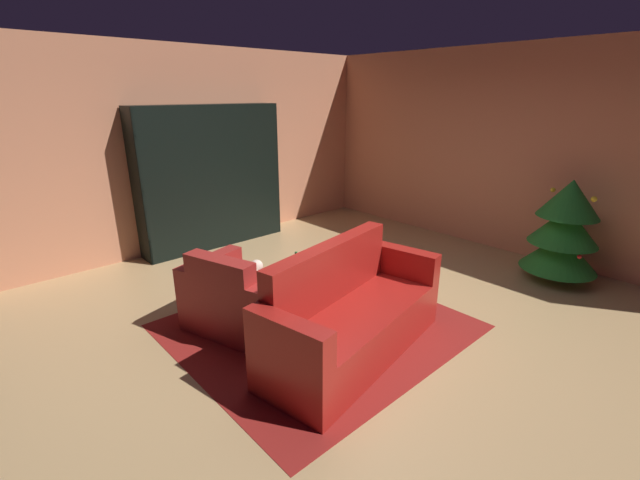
% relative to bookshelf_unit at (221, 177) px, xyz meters
% --- Properties ---
extents(ground_plane, '(7.52, 7.52, 0.00)m').
position_rel_bookshelf_unit_xyz_m(ground_plane, '(2.90, -0.19, -0.99)').
color(ground_plane, tan).
extents(wall_back, '(6.39, 0.06, 2.78)m').
position_rel_bookshelf_unit_xyz_m(wall_back, '(2.90, 2.84, 0.39)').
color(wall_back, tan).
rests_on(wall_back, ground).
extents(wall_left, '(0.06, 6.12, 2.78)m').
position_rel_bookshelf_unit_xyz_m(wall_left, '(-0.27, -0.19, 0.39)').
color(wall_left, tan).
rests_on(wall_left, ground).
extents(area_rug, '(2.35, 2.55, 0.01)m').
position_rel_bookshelf_unit_xyz_m(area_rug, '(2.78, -0.61, -0.99)').
color(area_rug, maroon).
rests_on(area_rug, ground).
extents(bookshelf_unit, '(0.37, 2.13, 2.01)m').
position_rel_bookshelf_unit_xyz_m(bookshelf_unit, '(0.00, 0.00, 0.00)').
color(bookshelf_unit, black).
rests_on(bookshelf_unit, ground).
extents(armchair_red, '(1.20, 1.04, 0.81)m').
position_rel_bookshelf_unit_xyz_m(armchair_red, '(2.30, -1.14, -0.70)').
color(armchair_red, maroon).
rests_on(armchair_red, ground).
extents(couch_red, '(1.04, 1.97, 0.95)m').
position_rel_bookshelf_unit_xyz_m(couch_red, '(3.27, -0.67, -0.67)').
color(couch_red, '#A01C17').
rests_on(couch_red, ground).
extents(coffee_table, '(0.69, 0.69, 0.44)m').
position_rel_bookshelf_unit_xyz_m(coffee_table, '(2.75, -0.61, -0.59)').
color(coffee_table, black).
rests_on(coffee_table, ground).
extents(book_stack_on_table, '(0.22, 0.19, 0.11)m').
position_rel_bookshelf_unit_xyz_m(book_stack_on_table, '(2.69, -0.62, -0.50)').
color(book_stack_on_table, '#CFC454').
rests_on(book_stack_on_table, coffee_table).
extents(bottle_on_table, '(0.06, 0.06, 0.30)m').
position_rel_bookshelf_unit_xyz_m(bottle_on_table, '(2.58, -0.70, -0.43)').
color(bottle_on_table, '#1B622A').
rests_on(bottle_on_table, coffee_table).
extents(decorated_tree, '(0.85, 0.85, 1.23)m').
position_rel_bookshelf_unit_xyz_m(decorated_tree, '(3.91, 2.27, -0.36)').
color(decorated_tree, brown).
rests_on(decorated_tree, ground).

